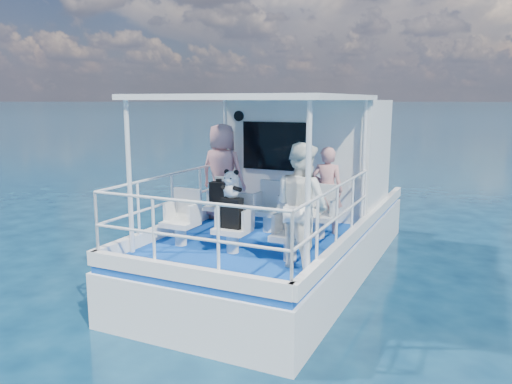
% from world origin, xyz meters
% --- Properties ---
extents(ground, '(2000.00, 2000.00, 0.00)m').
position_xyz_m(ground, '(0.00, 0.00, 0.00)').
color(ground, '#08233C').
rests_on(ground, ground).
extents(hull, '(3.00, 7.00, 1.60)m').
position_xyz_m(hull, '(0.00, 1.00, 0.00)').
color(hull, white).
rests_on(hull, ground).
extents(deck, '(2.90, 6.90, 0.10)m').
position_xyz_m(deck, '(0.00, 1.00, 0.85)').
color(deck, '#0B3D9F').
rests_on(deck, hull).
extents(cabin, '(2.85, 2.00, 2.20)m').
position_xyz_m(cabin, '(0.00, 2.30, 2.00)').
color(cabin, white).
rests_on(cabin, deck).
extents(canopy, '(3.00, 3.20, 0.08)m').
position_xyz_m(canopy, '(0.00, -0.20, 3.14)').
color(canopy, white).
rests_on(canopy, cabin).
extents(canopy_posts, '(2.77, 2.97, 2.20)m').
position_xyz_m(canopy_posts, '(0.00, -0.25, 2.00)').
color(canopy_posts, white).
rests_on(canopy_posts, deck).
extents(railings, '(2.84, 3.59, 1.00)m').
position_xyz_m(railings, '(0.00, -0.58, 1.40)').
color(railings, white).
rests_on(railings, deck).
extents(seat_port_fwd, '(0.48, 0.46, 0.38)m').
position_xyz_m(seat_port_fwd, '(-0.90, 0.20, 1.09)').
color(seat_port_fwd, silver).
rests_on(seat_port_fwd, deck).
extents(seat_center_fwd, '(0.48, 0.46, 0.38)m').
position_xyz_m(seat_center_fwd, '(0.00, 0.20, 1.09)').
color(seat_center_fwd, silver).
rests_on(seat_center_fwd, deck).
extents(seat_stbd_fwd, '(0.48, 0.46, 0.38)m').
position_xyz_m(seat_stbd_fwd, '(0.90, 0.20, 1.09)').
color(seat_stbd_fwd, silver).
rests_on(seat_stbd_fwd, deck).
extents(seat_port_aft, '(0.48, 0.46, 0.38)m').
position_xyz_m(seat_port_aft, '(-0.90, -1.10, 1.09)').
color(seat_port_aft, silver).
rests_on(seat_port_aft, deck).
extents(seat_center_aft, '(0.48, 0.46, 0.38)m').
position_xyz_m(seat_center_aft, '(0.00, -1.10, 1.09)').
color(seat_center_aft, silver).
rests_on(seat_center_aft, deck).
extents(seat_stbd_aft, '(0.48, 0.46, 0.38)m').
position_xyz_m(seat_stbd_aft, '(0.90, -1.10, 1.09)').
color(seat_stbd_aft, silver).
rests_on(seat_stbd_aft, deck).
extents(passenger_port_fwd, '(0.66, 0.48, 1.78)m').
position_xyz_m(passenger_port_fwd, '(-1.16, 0.70, 1.79)').
color(passenger_port_fwd, pink).
rests_on(passenger_port_fwd, deck).
extents(passenger_stbd_fwd, '(0.56, 0.40, 1.46)m').
position_xyz_m(passenger_stbd_fwd, '(0.91, 0.53, 1.63)').
color(passenger_stbd_fwd, tan).
rests_on(passenger_stbd_fwd, deck).
extents(passenger_stbd_aft, '(1.00, 0.92, 1.67)m').
position_xyz_m(passenger_stbd_aft, '(1.11, -1.26, 1.73)').
color(passenger_stbd_aft, white).
rests_on(passenger_stbd_aft, deck).
extents(backpack_port, '(0.31, 0.18, 0.41)m').
position_xyz_m(backpack_port, '(-0.94, 0.19, 1.48)').
color(backpack_port, black).
rests_on(backpack_port, seat_port_fwd).
extents(backpack_center, '(0.29, 0.17, 0.44)m').
position_xyz_m(backpack_center, '(0.01, -1.14, 1.50)').
color(backpack_center, black).
rests_on(backpack_center, seat_center_aft).
extents(compact_camera, '(0.09, 0.05, 0.05)m').
position_xyz_m(compact_camera, '(-0.96, 0.21, 1.72)').
color(compact_camera, black).
rests_on(compact_camera, backpack_port).
extents(panda, '(0.26, 0.22, 0.40)m').
position_xyz_m(panda, '(-0.00, -1.12, 1.92)').
color(panda, white).
rests_on(panda, backpack_center).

